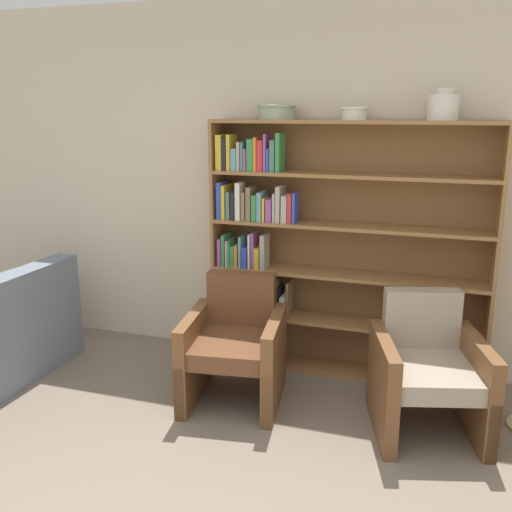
{
  "coord_description": "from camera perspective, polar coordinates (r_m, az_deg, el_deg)",
  "views": [
    {
      "loc": [
        0.87,
        -1.78,
        1.96
      ],
      "look_at": [
        -0.32,
        1.91,
        0.95
      ],
      "focal_mm": 40.0,
      "sensor_mm": 36.0,
      "label": 1
    }
  ],
  "objects": [
    {
      "name": "vase_tall",
      "position": [
        4.04,
        18.24,
        14.03
      ],
      "size": [
        0.2,
        0.2,
        0.2
      ],
      "color": "silver",
      "rests_on": "bookshelf"
    },
    {
      "name": "bowl_cream",
      "position": [
        4.08,
        9.81,
        13.98
      ],
      "size": [
        0.19,
        0.19,
        0.09
      ],
      "color": "silver",
      "rests_on": "bookshelf"
    },
    {
      "name": "wall_back",
      "position": [
        4.35,
        6.27,
        6.78
      ],
      "size": [
        12.0,
        0.06,
        2.75
      ],
      "color": "beige",
      "rests_on": "ground"
    },
    {
      "name": "armchair_cushioned",
      "position": [
        3.74,
        16.76,
        -10.99
      ],
      "size": [
        0.8,
        0.83,
        0.84
      ],
      "rotation": [
        0.0,
        0.0,
        3.42
      ],
      "color": "brown",
      "rests_on": "ground"
    },
    {
      "name": "armchair_leather",
      "position": [
        3.95,
        -2.12,
        -8.97
      ],
      "size": [
        0.73,
        0.76,
        0.84
      ],
      "rotation": [
        0.0,
        0.0,
        3.28
      ],
      "color": "brown",
      "rests_on": "ground"
    },
    {
      "name": "bookshelf",
      "position": [
        4.26,
        6.07,
        0.54
      ],
      "size": [
        2.03,
        0.3,
        1.88
      ],
      "color": "olive",
      "rests_on": "ground"
    },
    {
      "name": "bowl_slate",
      "position": [
        4.2,
        2.05,
        14.3
      ],
      "size": [
        0.29,
        0.29,
        0.1
      ],
      "color": "gray",
      "rests_on": "bookshelf"
    }
  ]
}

